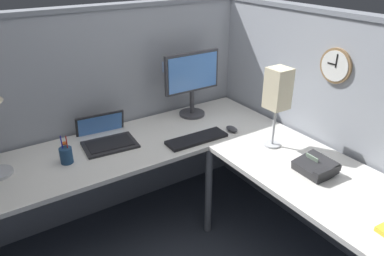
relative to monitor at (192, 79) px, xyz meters
name	(u,v)px	position (x,y,z in m)	size (l,w,h in m)	color
ground_plane	(202,251)	(-0.33, -0.64, -1.02)	(6.80, 6.80, 0.00)	#383D47
cubicle_wall_back	(96,117)	(-0.70, 0.23, -0.23)	(2.57, 0.12, 1.58)	#999EA8
cubicle_wall_right	(333,134)	(0.54, -0.90, -0.23)	(0.12, 2.37, 1.58)	#999EA8
desk	(188,186)	(-0.48, -0.69, -0.39)	(2.35, 2.15, 0.73)	silver
monitor	(192,79)	(0.00, 0.00, 0.00)	(0.46, 0.20, 0.50)	#38383D
laptop	(106,137)	(-0.73, -0.03, -0.27)	(0.37, 0.41, 0.22)	#232326
keyboard	(197,139)	(-0.21, -0.38, -0.28)	(0.43, 0.14, 0.02)	black
computer_mouse	(232,129)	(0.08, -0.40, -0.28)	(0.06, 0.10, 0.03)	#38383D
pen_cup	(66,155)	(-1.04, -0.19, -0.24)	(0.08, 0.08, 0.18)	navy
office_phone	(316,167)	(0.14, -1.10, -0.26)	(0.20, 0.21, 0.11)	#232326
desk_lamp_paper	(278,91)	(0.17, -0.71, 0.09)	(0.13, 0.13, 0.53)	#B7BABF
wall_clock	(336,66)	(0.48, -0.87, 0.24)	(0.04, 0.22, 0.22)	olive
pinned_note_leftmost	(168,66)	(-0.11, 0.18, 0.08)	(0.10, 0.00, 0.08)	#99B7E5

